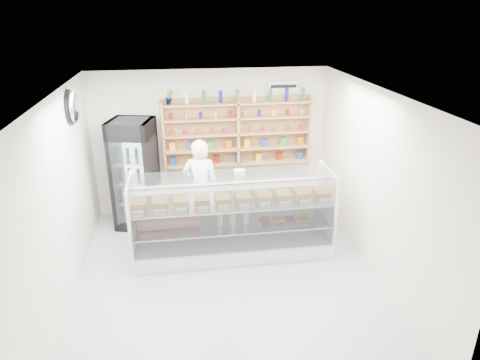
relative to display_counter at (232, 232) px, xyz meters
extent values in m
plane|color=#A2A2A7|center=(-0.17, -0.71, -0.38)|extent=(5.00, 5.00, 0.00)
plane|color=white|center=(-0.17, -0.71, 2.42)|extent=(5.00, 5.00, 0.00)
plane|color=silver|center=(-0.17, 1.79, 1.02)|extent=(4.50, 0.00, 4.50)
plane|color=silver|center=(-0.17, -3.21, 1.02)|extent=(4.50, 0.00, 4.50)
plane|color=silver|center=(-2.42, -0.71, 1.02)|extent=(0.00, 5.00, 5.00)
plane|color=silver|center=(2.08, -0.71, 1.02)|extent=(0.00, 5.00, 5.00)
cube|color=white|center=(0.00, -0.01, -0.24)|extent=(3.24, 0.92, 0.27)
cube|color=white|center=(0.00, 0.42, 0.23)|extent=(3.24, 0.05, 0.68)
cube|color=silver|center=(0.00, -0.01, 0.17)|extent=(3.11, 0.81, 0.02)
cube|color=silver|center=(0.00, -0.01, 0.57)|extent=(3.17, 0.84, 0.02)
cube|color=silver|center=(0.00, -0.46, 0.46)|extent=(3.17, 0.13, 1.13)
cube|color=silver|center=(0.00, -0.07, 1.02)|extent=(3.17, 0.64, 0.01)
imported|color=white|center=(-0.46, 0.81, 0.50)|extent=(0.72, 0.56, 1.76)
cube|color=black|center=(-1.62, 1.25, 0.64)|extent=(0.88, 0.87, 2.03)
cube|color=#36053D|center=(-1.54, 0.92, 1.50)|extent=(0.70, 0.21, 0.28)
cube|color=silver|center=(-1.53, 0.91, 0.55)|extent=(0.60, 0.16, 1.61)
cube|color=#AC8451|center=(-1.07, 1.63, 1.21)|extent=(0.04, 0.28, 1.33)
cube|color=#AC8451|center=(0.33, 1.63, 1.21)|extent=(0.04, 0.28, 1.33)
cube|color=#AC8451|center=(1.73, 1.63, 1.21)|extent=(0.04, 0.28, 1.33)
cube|color=#AC8451|center=(0.33, 1.63, 0.62)|extent=(2.80, 0.28, 0.03)
cube|color=#AC8451|center=(0.33, 1.63, 0.92)|extent=(2.80, 0.28, 0.03)
cube|color=#AC8451|center=(0.33, 1.63, 1.22)|extent=(2.80, 0.28, 0.03)
cube|color=#AC8451|center=(0.33, 1.63, 1.52)|extent=(2.80, 0.28, 0.03)
cube|color=#AC8451|center=(0.33, 1.63, 1.80)|extent=(2.80, 0.28, 0.03)
imported|color=#1E6626|center=(-0.92, 1.63, 1.95)|extent=(0.16, 0.13, 0.28)
ellipsoid|color=silver|center=(-2.34, 0.49, 2.07)|extent=(0.15, 0.50, 0.50)
cube|color=white|center=(1.23, 1.76, 2.07)|extent=(0.62, 0.03, 0.20)
camera|label=1|loc=(-0.80, -6.21, 3.50)|focal=32.00mm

